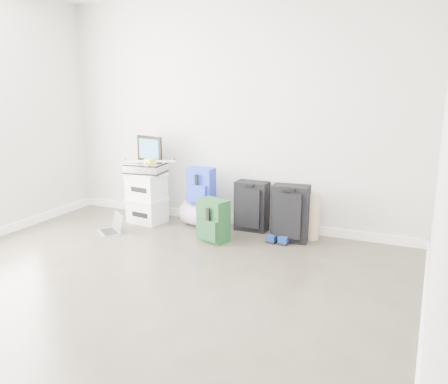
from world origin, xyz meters
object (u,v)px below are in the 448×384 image
at_px(briefcase, 146,168).
at_px(large_suitcase, 252,206).
at_px(boxes_stack, 147,198).
at_px(carry_on, 290,213).
at_px(laptop, 113,228).
at_px(duffel_bag, 202,215).

height_order(briefcase, large_suitcase, briefcase).
xyz_separation_m(boxes_stack, briefcase, (0.00, 0.00, 0.37)).
distance_m(boxes_stack, large_suitcase, 1.33).
distance_m(briefcase, carry_on, 1.87).
bearing_deg(boxes_stack, laptop, -97.15).
bearing_deg(large_suitcase, carry_on, -20.24).
height_order(briefcase, duffel_bag, briefcase).
relative_size(briefcase, carry_on, 0.71).
xyz_separation_m(boxes_stack, laptop, (-0.14, -0.52, -0.26)).
relative_size(briefcase, large_suitcase, 0.76).
xyz_separation_m(boxes_stack, duffel_bag, (0.72, 0.11, -0.16)).
bearing_deg(large_suitcase, briefcase, -170.27).
relative_size(duffel_bag, carry_on, 0.78).
bearing_deg(laptop, briefcase, 112.16).
bearing_deg(carry_on, briefcase, 175.50).
xyz_separation_m(duffel_bag, carry_on, (1.11, -0.06, 0.16)).
bearing_deg(briefcase, duffel_bag, 1.93).
relative_size(boxes_stack, laptop, 1.63).
relative_size(boxes_stack, briefcase, 1.40).
bearing_deg(large_suitcase, boxes_stack, -170.27).
xyz_separation_m(duffel_bag, laptop, (-0.86, -0.63, -0.10)).
height_order(large_suitcase, carry_on, carry_on).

